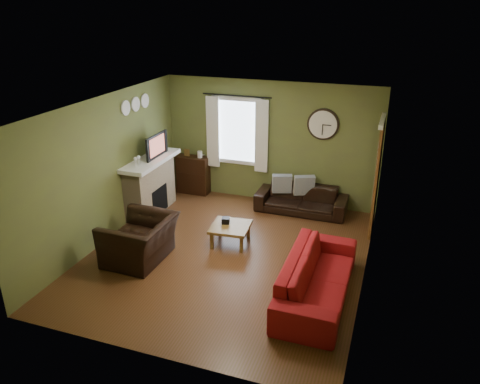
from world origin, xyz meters
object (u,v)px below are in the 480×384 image
(armchair, at_px, (140,240))
(coffee_table, at_px, (230,234))
(sofa_red, at_px, (317,277))
(sofa_brown, at_px, (301,199))
(bookshelf, at_px, (193,175))

(armchair, xyz_separation_m, coffee_table, (1.25, 1.02, -0.19))
(armchair, bearing_deg, coffee_table, 130.06)
(sofa_red, relative_size, armchair, 1.98)
(sofa_brown, xyz_separation_m, sofa_red, (0.87, -2.89, 0.06))
(sofa_brown, xyz_separation_m, coffee_table, (-0.90, -1.79, -0.09))
(bookshelf, xyz_separation_m, sofa_brown, (2.54, -0.21, -0.16))
(sofa_brown, relative_size, coffee_table, 2.75)
(bookshelf, relative_size, sofa_red, 0.38)
(armchair, bearing_deg, sofa_brown, 143.27)
(bookshelf, relative_size, sofa_brown, 0.46)
(coffee_table, bearing_deg, sofa_brown, 63.16)
(bookshelf, height_order, armchair, bookshelf)
(sofa_brown, distance_m, sofa_red, 3.02)
(sofa_red, xyz_separation_m, coffee_table, (-1.77, 1.11, -0.15))
(sofa_red, distance_m, armchair, 3.02)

